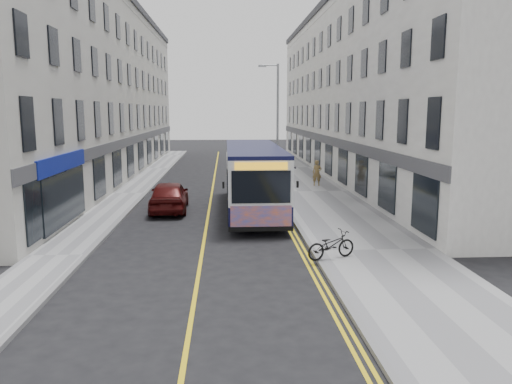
{
  "coord_description": "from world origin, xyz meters",
  "views": [
    {
      "loc": [
        0.89,
        -18.31,
        5.06
      ],
      "look_at": [
        2.17,
        2.81,
        1.6
      ],
      "focal_mm": 35.0,
      "sensor_mm": 36.0,
      "label": 1
    }
  ],
  "objects": [
    {
      "name": "ground",
      "position": [
        0.0,
        0.0,
        0.0
      ],
      "size": [
        140.0,
        140.0,
        0.0
      ],
      "primitive_type": "plane",
      "color": "black",
      "rests_on": "ground"
    },
    {
      "name": "pavement_east",
      "position": [
        6.25,
        12.0,
        0.06
      ],
      "size": [
        4.5,
        64.0,
        0.12
      ],
      "primitive_type": "cube",
      "color": "gray",
      "rests_on": "ground"
    },
    {
      "name": "pavement_west",
      "position": [
        -5.0,
        12.0,
        0.06
      ],
      "size": [
        2.0,
        64.0,
        0.12
      ],
      "primitive_type": "cube",
      "color": "gray",
      "rests_on": "ground"
    },
    {
      "name": "kerb_east",
      "position": [
        4.0,
        12.0,
        0.07
      ],
      "size": [
        0.18,
        64.0,
        0.13
      ],
      "primitive_type": "cube",
      "color": "slate",
      "rests_on": "ground"
    },
    {
      "name": "kerb_west",
      "position": [
        -4.0,
        12.0,
        0.07
      ],
      "size": [
        0.18,
        64.0,
        0.13
      ],
      "primitive_type": "cube",
      "color": "slate",
      "rests_on": "ground"
    },
    {
      "name": "road_centre_line",
      "position": [
        0.0,
        12.0,
        0.0
      ],
      "size": [
        0.12,
        64.0,
        0.01
      ],
      "primitive_type": "cube",
      "color": "yellow",
      "rests_on": "ground"
    },
    {
      "name": "road_dbl_yellow_inner",
      "position": [
        3.55,
        12.0,
        0.0
      ],
      "size": [
        0.1,
        64.0,
        0.01
      ],
      "primitive_type": "cube",
      "color": "yellow",
      "rests_on": "ground"
    },
    {
      "name": "road_dbl_yellow_outer",
      "position": [
        3.75,
        12.0,
        0.0
      ],
      "size": [
        0.1,
        64.0,
        0.01
      ],
      "primitive_type": "cube",
      "color": "yellow",
      "rests_on": "ground"
    },
    {
      "name": "terrace_east",
      "position": [
        11.5,
        21.0,
        6.5
      ],
      "size": [
        6.0,
        46.0,
        13.0
      ],
      "primitive_type": "cube",
      "color": "white",
      "rests_on": "ground"
    },
    {
      "name": "terrace_west",
      "position": [
        -9.0,
        21.0,
        6.5
      ],
      "size": [
        6.0,
        46.0,
        13.0
      ],
      "primitive_type": "cube",
      "color": "beige",
      "rests_on": "ground"
    },
    {
      "name": "streetlamp",
      "position": [
        4.17,
        14.0,
        4.38
      ],
      "size": [
        1.32,
        0.18,
        8.0
      ],
      "color": "#92969A",
      "rests_on": "ground"
    },
    {
      "name": "city_bus",
      "position": [
        2.26,
        6.58,
        1.81
      ],
      "size": [
        2.65,
        11.38,
        3.31
      ],
      "color": "black",
      "rests_on": "ground"
    },
    {
      "name": "bicycle",
      "position": [
        4.4,
        -2.24,
        0.6
      ],
      "size": [
        1.92,
        1.26,
        0.95
      ],
      "primitive_type": "imported",
      "rotation": [
        0.0,
        0.0,
        1.95
      ],
      "color": "black",
      "rests_on": "pavement_east"
    },
    {
      "name": "pedestrian_near",
      "position": [
        6.94,
        14.3,
        0.97
      ],
      "size": [
        0.65,
        0.45,
        1.69
      ],
      "primitive_type": "imported",
      "rotation": [
        0.0,
        0.0,
        -0.08
      ],
      "color": "olive",
      "rests_on": "pavement_east"
    },
    {
      "name": "pedestrian_far",
      "position": [
        5.48,
        16.65,
        0.98
      ],
      "size": [
        0.85,
        0.66,
        1.73
      ],
      "primitive_type": "imported",
      "rotation": [
        0.0,
        0.0,
        -0.01
      ],
      "color": "black",
      "rests_on": "pavement_east"
    },
    {
      "name": "car_white",
      "position": [
        3.2,
        20.39,
        0.72
      ],
      "size": [
        2.04,
        4.52,
        1.44
      ],
      "primitive_type": "imported",
      "rotation": [
        0.0,
        0.0,
        0.12
      ],
      "color": "silver",
      "rests_on": "ground"
    },
    {
      "name": "car_maroon",
      "position": [
        -2.0,
        6.83,
        0.78
      ],
      "size": [
        2.02,
        4.66,
        1.57
      ],
      "primitive_type": "imported",
      "rotation": [
        0.0,
        0.0,
        3.18
      ],
      "color": "#450C0B",
      "rests_on": "ground"
    }
  ]
}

